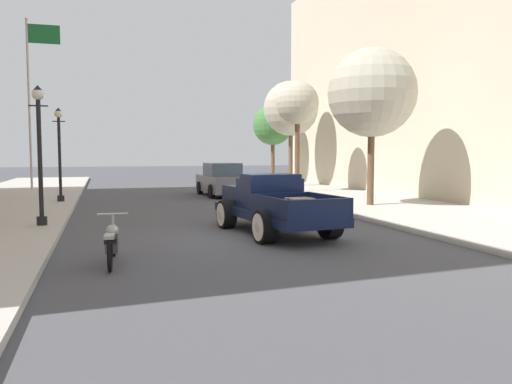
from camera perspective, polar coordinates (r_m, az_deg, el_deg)
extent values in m
plane|color=#47474C|center=(13.21, -1.52, -5.00)|extent=(140.00, 140.00, 0.00)
cube|color=#B7B2A8|center=(16.62, 23.41, -3.16)|extent=(5.50, 64.00, 0.15)
cube|color=beige|center=(29.43, 25.46, 12.44)|extent=(12.00, 28.00, 12.97)
cube|color=#0F1938|center=(13.72, 2.12, -2.37)|extent=(2.29, 5.06, 0.24)
cube|color=#0F1938|center=(13.99, 1.52, -0.10)|extent=(1.67, 1.26, 0.80)
cube|color=#0F1938|center=(13.91, 1.61, 1.77)|extent=(1.53, 1.09, 0.12)
cube|color=#3D4C5B|center=(14.50, 0.58, 0.69)|extent=(1.32, 0.19, 0.44)
cube|color=#0F1938|center=(15.19, -0.52, -0.27)|extent=(1.48, 1.64, 0.52)
cube|color=silver|center=(15.93, -1.62, -0.13)|extent=(0.69, 0.17, 0.47)
cube|color=#0F1938|center=(12.46, 4.86, -2.42)|extent=(1.91, 2.27, 0.04)
cube|color=#0F1938|center=(12.08, 1.47, -1.58)|extent=(0.31, 2.10, 0.44)
cube|color=#0F1938|center=(12.84, 8.06, -1.27)|extent=(0.31, 2.10, 0.44)
cube|color=#0F1938|center=(11.56, 7.21, -1.88)|extent=(1.62, 0.26, 0.44)
cube|color=#0F1938|center=(13.34, 2.84, -1.02)|extent=(1.62, 0.26, 0.44)
cylinder|color=black|center=(14.64, -3.32, -2.50)|extent=(0.45, 0.83, 0.80)
cylinder|color=silver|center=(14.58, -4.00, -2.53)|extent=(0.08, 0.65, 0.66)
cylinder|color=silver|center=(14.57, -4.04, -2.53)|extent=(0.05, 0.24, 0.24)
cylinder|color=black|center=(15.33, 3.02, -2.18)|extent=(0.45, 0.83, 0.80)
cylinder|color=silver|center=(15.41, 3.64, -2.15)|extent=(0.08, 0.65, 0.66)
cylinder|color=silver|center=(15.42, 3.67, -2.15)|extent=(0.05, 0.24, 0.24)
cylinder|color=black|center=(12.16, 0.98, -3.91)|extent=(0.45, 0.83, 0.80)
cylinder|color=silver|center=(12.08, 0.18, -3.96)|extent=(0.08, 0.65, 0.66)
cylinder|color=silver|center=(12.08, 0.14, -3.97)|extent=(0.05, 0.24, 0.24)
cylinder|color=black|center=(12.98, 8.25, -3.42)|extent=(0.45, 0.83, 0.80)
cylinder|color=silver|center=(13.08, 8.95, -3.38)|extent=(0.08, 0.65, 0.66)
cylinder|color=silver|center=(13.09, 8.98, -3.37)|extent=(0.05, 0.24, 0.24)
cube|color=gray|center=(12.05, 4.89, -1.61)|extent=(0.64, 0.50, 0.40)
cube|color=#3D2D1E|center=(12.05, 4.89, -1.61)|extent=(0.62, 0.12, 0.42)
cube|color=brown|center=(12.81, 5.11, -1.52)|extent=(0.50, 0.41, 0.28)
torus|color=black|center=(11.09, -15.60, -5.23)|extent=(0.11, 0.67, 0.67)
torus|color=black|center=(9.66, -16.00, -6.65)|extent=(0.11, 0.67, 0.67)
cube|color=#4C4C51|center=(10.32, -15.80, -5.67)|extent=(0.27, 0.46, 0.28)
ellipsoid|color=gray|center=(10.53, -15.76, -4.20)|extent=(0.29, 0.54, 0.24)
cube|color=black|center=(10.05, -15.89, -5.07)|extent=(0.26, 0.57, 0.10)
cylinder|color=silver|center=(10.98, -15.64, -3.74)|extent=(0.07, 0.26, 0.58)
cylinder|color=silver|center=(10.83, -15.70, -2.36)|extent=(0.62, 0.08, 0.04)
cube|color=gray|center=(9.61, -16.04, -4.78)|extent=(0.21, 0.41, 0.06)
cube|color=slate|center=(25.65, -3.87, 0.94)|extent=(1.86, 4.36, 0.80)
cube|color=#384C5B|center=(25.47, -3.79, 2.54)|extent=(1.59, 2.05, 0.64)
cylinder|color=black|center=(26.72, -6.28, 0.46)|extent=(0.24, 0.67, 0.66)
cylinder|color=black|center=(27.12, -2.87, 0.54)|extent=(0.24, 0.67, 0.66)
cylinder|color=black|center=(24.22, -4.97, 0.06)|extent=(0.24, 0.67, 0.66)
cylinder|color=black|center=(24.66, -1.24, 0.16)|extent=(0.24, 0.67, 0.66)
cylinder|color=black|center=(15.40, -22.78, -2.98)|extent=(0.28, 0.28, 0.24)
cylinder|color=black|center=(15.29, -22.98, 3.43)|extent=(0.12, 0.12, 3.20)
cylinder|color=black|center=(15.34, -23.14, 8.85)|extent=(0.50, 0.04, 0.04)
sphere|color=silver|center=(15.37, -23.18, 10.00)|extent=(0.32, 0.32, 0.32)
cone|color=black|center=(15.39, -23.20, 10.66)|extent=(0.24, 0.24, 0.14)
cylinder|color=black|center=(22.66, -20.95, -0.66)|extent=(0.28, 0.28, 0.24)
cylinder|color=black|center=(22.58, -21.07, 3.69)|extent=(0.12, 0.12, 3.20)
cylinder|color=black|center=(22.61, -21.17, 7.36)|extent=(0.50, 0.04, 0.04)
sphere|color=silver|center=(22.63, -21.19, 8.15)|extent=(0.32, 0.32, 0.32)
cone|color=black|center=(22.65, -21.21, 8.60)|extent=(0.24, 0.24, 0.14)
cylinder|color=#B2B2B7|center=(30.33, -23.99, 8.75)|extent=(0.12, 0.12, 9.00)
sphere|color=gold|center=(31.05, -24.27, 17.20)|extent=(0.16, 0.16, 0.16)
cube|color=#196633|center=(30.80, -22.57, 15.96)|extent=(1.60, 0.03, 1.00)
cylinder|color=brown|center=(20.16, 12.69, 2.88)|extent=(0.26, 0.26, 3.02)
sphere|color=#ADA893|center=(20.28, 12.82, 10.75)|extent=(3.38, 3.38, 3.38)
cylinder|color=brown|center=(26.80, 4.62, 4.11)|extent=(0.26, 0.26, 3.75)
sphere|color=#ADA893|center=(26.92, 4.65, 9.89)|extent=(2.23, 2.23, 2.23)
cylinder|color=brown|center=(31.33, 3.89, 3.88)|extent=(0.26, 0.26, 3.44)
sphere|color=#ADA893|center=(31.44, 3.91, 9.29)|extent=(3.32, 3.32, 3.32)
cylinder|color=brown|center=(35.13, 1.88, 3.47)|extent=(0.26, 0.26, 2.86)
sphere|color=#3D7538|center=(35.17, 1.89, 7.47)|extent=(2.72, 2.72, 2.72)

